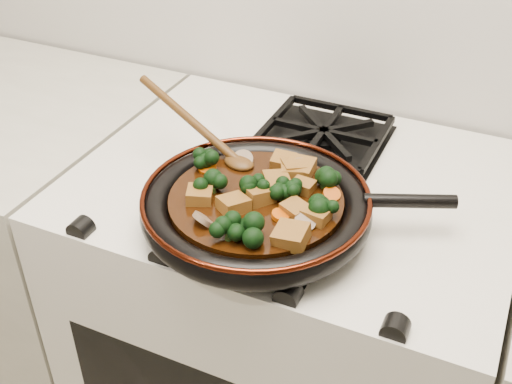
% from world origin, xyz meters
% --- Properties ---
extents(stove, '(0.76, 0.60, 0.90)m').
position_xyz_m(stove, '(0.00, 1.69, 0.45)').
color(stove, silver).
rests_on(stove, ground).
extents(burner_grate_front, '(0.23, 0.23, 0.03)m').
position_xyz_m(burner_grate_front, '(0.00, 1.55, 0.91)').
color(burner_grate_front, black).
rests_on(burner_grate_front, stove).
extents(burner_grate_back, '(0.23, 0.23, 0.03)m').
position_xyz_m(burner_grate_back, '(0.00, 1.83, 0.91)').
color(burner_grate_back, black).
rests_on(burner_grate_back, stove).
extents(skillet, '(0.46, 0.36, 0.05)m').
position_xyz_m(skillet, '(-0.00, 1.53, 0.94)').
color(skillet, black).
rests_on(skillet, burner_grate_front).
extents(braising_sauce, '(0.27, 0.27, 0.02)m').
position_xyz_m(braising_sauce, '(-0.00, 1.53, 0.95)').
color(braising_sauce, black).
rests_on(braising_sauce, skillet).
extents(tofu_cube_0, '(0.05, 0.05, 0.03)m').
position_xyz_m(tofu_cube_0, '(-0.08, 1.49, 0.97)').
color(tofu_cube_0, brown).
rests_on(tofu_cube_0, braising_sauce).
extents(tofu_cube_1, '(0.05, 0.05, 0.02)m').
position_xyz_m(tofu_cube_1, '(0.06, 1.52, 0.97)').
color(tofu_cube_1, brown).
rests_on(tofu_cube_1, braising_sauce).
extents(tofu_cube_2, '(0.05, 0.06, 0.03)m').
position_xyz_m(tofu_cube_2, '(0.02, 1.62, 0.97)').
color(tofu_cube_2, brown).
rests_on(tofu_cube_2, braising_sauce).
extents(tofu_cube_3, '(0.04, 0.03, 0.02)m').
position_xyz_m(tofu_cube_3, '(0.05, 1.58, 0.97)').
color(tofu_cube_3, brown).
rests_on(tofu_cube_3, braising_sauce).
extents(tofu_cube_4, '(0.05, 0.05, 0.03)m').
position_xyz_m(tofu_cube_4, '(0.03, 1.62, 0.97)').
color(tofu_cube_4, brown).
rests_on(tofu_cube_4, braising_sauce).
extents(tofu_cube_5, '(0.05, 0.05, 0.02)m').
position_xyz_m(tofu_cube_5, '(0.02, 1.61, 0.97)').
color(tofu_cube_5, brown).
rests_on(tofu_cube_5, braising_sauce).
extents(tofu_cube_6, '(0.04, 0.04, 0.03)m').
position_xyz_m(tofu_cube_6, '(-0.00, 1.64, 0.97)').
color(tofu_cube_6, brown).
rests_on(tofu_cube_6, braising_sauce).
extents(tofu_cube_7, '(0.06, 0.06, 0.03)m').
position_xyz_m(tofu_cube_7, '(0.01, 1.57, 0.97)').
color(tofu_cube_7, brown).
rests_on(tofu_cube_7, braising_sauce).
extents(tofu_cube_8, '(0.06, 0.06, 0.03)m').
position_xyz_m(tofu_cube_8, '(-0.02, 1.49, 0.97)').
color(tofu_cube_8, brown).
rests_on(tofu_cube_8, braising_sauce).
extents(tofu_cube_9, '(0.06, 0.06, 0.03)m').
position_xyz_m(tofu_cube_9, '(-0.00, 1.53, 0.97)').
color(tofu_cube_9, brown).
rests_on(tofu_cube_9, braising_sauce).
extents(tofu_cube_10, '(0.04, 0.04, 0.02)m').
position_xyz_m(tofu_cube_10, '(0.10, 1.52, 0.97)').
color(tofu_cube_10, brown).
rests_on(tofu_cube_10, braising_sauce).
extents(tofu_cube_11, '(0.05, 0.05, 0.03)m').
position_xyz_m(tofu_cube_11, '(0.08, 1.46, 0.97)').
color(tofu_cube_11, brown).
rests_on(tofu_cube_11, braising_sauce).
extents(broccoli_floret_0, '(0.09, 0.09, 0.07)m').
position_xyz_m(broccoli_floret_0, '(0.10, 1.54, 0.97)').
color(broccoli_floret_0, black).
rests_on(broccoli_floret_0, braising_sauce).
extents(broccoli_floret_1, '(0.08, 0.08, 0.07)m').
position_xyz_m(broccoli_floret_1, '(0.00, 1.43, 0.97)').
color(broccoli_floret_1, black).
rests_on(broccoli_floret_1, braising_sauce).
extents(broccoli_floret_2, '(0.08, 0.08, 0.05)m').
position_xyz_m(broccoli_floret_2, '(-0.07, 1.52, 0.97)').
color(broccoli_floret_2, black).
rests_on(broccoli_floret_2, braising_sauce).
extents(broccoli_floret_3, '(0.09, 0.08, 0.07)m').
position_xyz_m(broccoli_floret_3, '(0.04, 1.55, 0.97)').
color(broccoli_floret_3, black).
rests_on(broccoli_floret_3, braising_sauce).
extents(broccoli_floret_4, '(0.07, 0.07, 0.07)m').
position_xyz_m(broccoli_floret_4, '(0.08, 1.60, 0.97)').
color(broccoli_floret_4, black).
rests_on(broccoli_floret_4, braising_sauce).
extents(broccoli_floret_5, '(0.07, 0.08, 0.06)m').
position_xyz_m(broccoli_floret_5, '(0.03, 1.55, 0.97)').
color(broccoli_floret_5, black).
rests_on(broccoli_floret_5, braising_sauce).
extents(broccoli_floret_6, '(0.08, 0.08, 0.06)m').
position_xyz_m(broccoli_floret_6, '(-0.01, 1.54, 0.97)').
color(broccoli_floret_6, black).
rests_on(broccoli_floret_6, braising_sauce).
extents(broccoli_floret_7, '(0.08, 0.08, 0.07)m').
position_xyz_m(broccoli_floret_7, '(0.03, 1.44, 0.97)').
color(broccoli_floret_7, black).
rests_on(broccoli_floret_7, braising_sauce).
extents(broccoli_floret_8, '(0.08, 0.08, 0.07)m').
position_xyz_m(broccoli_floret_8, '(-0.11, 1.57, 0.97)').
color(broccoli_floret_8, black).
rests_on(broccoli_floret_8, braising_sauce).
extents(carrot_coin_0, '(0.03, 0.03, 0.02)m').
position_xyz_m(carrot_coin_0, '(0.10, 1.58, 0.96)').
color(carrot_coin_0, '#B64405').
rests_on(carrot_coin_0, braising_sauce).
extents(carrot_coin_1, '(0.03, 0.03, 0.01)m').
position_xyz_m(carrot_coin_1, '(0.05, 1.50, 0.96)').
color(carrot_coin_1, '#B64405').
rests_on(carrot_coin_1, braising_sauce).
extents(carrot_coin_2, '(0.03, 0.03, 0.01)m').
position_xyz_m(carrot_coin_2, '(-0.00, 1.53, 0.96)').
color(carrot_coin_2, '#B64405').
rests_on(carrot_coin_2, braising_sauce).
extents(carrot_coin_3, '(0.03, 0.03, 0.02)m').
position_xyz_m(carrot_coin_3, '(-0.11, 1.57, 0.96)').
color(carrot_coin_3, '#B64405').
rests_on(carrot_coin_3, braising_sauce).
extents(carrot_coin_4, '(0.03, 0.03, 0.02)m').
position_xyz_m(carrot_coin_4, '(-0.02, 1.56, 0.96)').
color(carrot_coin_4, '#B64405').
rests_on(carrot_coin_4, braising_sauce).
extents(carrot_coin_5, '(0.03, 0.03, 0.02)m').
position_xyz_m(carrot_coin_5, '(0.10, 1.54, 0.96)').
color(carrot_coin_5, '#B64405').
rests_on(carrot_coin_5, braising_sauce).
extents(mushroom_slice_0, '(0.05, 0.05, 0.03)m').
position_xyz_m(mushroom_slice_0, '(0.03, 1.63, 0.97)').
color(mushroom_slice_0, brown).
rests_on(mushroom_slice_0, braising_sauce).
extents(mushroom_slice_1, '(0.04, 0.04, 0.02)m').
position_xyz_m(mushroom_slice_1, '(0.09, 1.50, 0.97)').
color(mushroom_slice_1, brown).
rests_on(mushroom_slice_1, braising_sauce).
extents(mushroom_slice_2, '(0.04, 0.04, 0.03)m').
position_xyz_m(mushroom_slice_2, '(-0.07, 1.61, 0.97)').
color(mushroom_slice_2, brown).
rests_on(mushroom_slice_2, braising_sauce).
extents(mushroom_slice_3, '(0.05, 0.04, 0.03)m').
position_xyz_m(mushroom_slice_3, '(-0.05, 1.44, 0.97)').
color(mushroom_slice_3, brown).
rests_on(mushroom_slice_3, braising_sauce).
extents(wooden_spoon, '(0.16, 0.08, 0.25)m').
position_xyz_m(wooden_spoon, '(-0.14, 1.63, 0.99)').
color(wooden_spoon, '#482B0F').
rests_on(wooden_spoon, braising_sauce).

